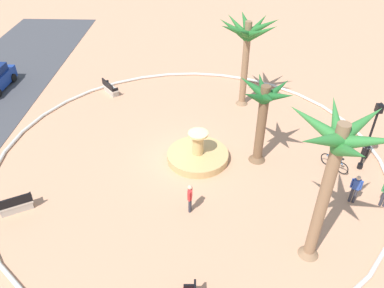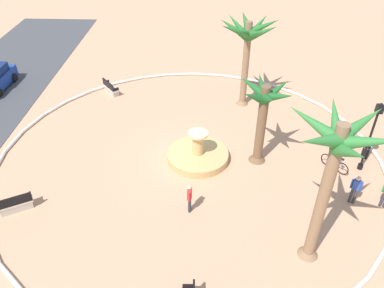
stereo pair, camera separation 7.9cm
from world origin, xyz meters
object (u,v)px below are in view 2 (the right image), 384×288
(fountain, at_px, (198,155))
(palm_tree_by_curb, at_px, (263,108))
(bicycle_by_lamppost, at_px, (335,164))
(person_cyclist_helmet, at_px, (355,188))
(palm_tree_mid_plaza, at_px, (248,38))
(trash_bin, at_px, (366,152))
(bicycle_red_frame, at_px, (338,139))
(bench_west, at_px, (111,89))
(person_pedestrian_stroll, at_px, (190,197))
(bench_east, at_px, (16,205))
(lamppost, at_px, (372,132))
(palm_tree_near_fountain, at_px, (334,161))

(fountain, height_order, palm_tree_by_curb, palm_tree_by_curb)
(bicycle_by_lamppost, xyz_separation_m, person_cyclist_helmet, (-2.54, -0.22, 0.55))
(bicycle_by_lamppost, bearing_deg, palm_tree_mid_plaza, 32.96)
(trash_bin, height_order, bicycle_red_frame, bicycle_red_frame)
(bench_west, distance_m, trash_bin, 17.57)
(bench_west, height_order, bicycle_by_lamppost, bench_west)
(person_cyclist_helmet, height_order, person_pedestrian_stroll, person_cyclist_helmet)
(bench_east, height_order, trash_bin, bench_east)
(palm_tree_mid_plaza, xyz_separation_m, bicycle_by_lamppost, (-7.03, -4.56, -4.36))
(fountain, height_order, bench_east, fountain)
(bench_west, bearing_deg, lamppost, -117.38)
(bench_east, bearing_deg, person_cyclist_helmet, -85.77)
(trash_bin, bearing_deg, bicycle_red_frame, 47.40)
(bicycle_by_lamppost, bearing_deg, palm_tree_by_curb, 80.90)
(bicycle_red_frame, height_order, person_pedestrian_stroll, person_pedestrian_stroll)
(lamppost, xyz_separation_m, person_pedestrian_stroll, (-3.55, 9.24, -1.55))
(bench_west, bearing_deg, bicycle_by_lamppost, -120.14)
(bicycle_red_frame, bearing_deg, palm_tree_mid_plaza, 48.77)
(lamppost, bearing_deg, person_pedestrian_stroll, 111.00)
(bench_east, bearing_deg, trash_bin, -74.84)
(bench_west, distance_m, bicycle_by_lamppost, 16.27)
(palm_tree_by_curb, height_order, palm_tree_mid_plaza, palm_tree_mid_plaza)
(palm_tree_by_curb, distance_m, bench_west, 12.83)
(palm_tree_near_fountain, distance_m, bicycle_by_lamppost, 7.91)
(trash_bin, height_order, bicycle_by_lamppost, bicycle_by_lamppost)
(palm_tree_near_fountain, xyz_separation_m, trash_bin, (6.97, -4.62, -4.74))
(palm_tree_near_fountain, relative_size, bench_east, 4.22)
(palm_tree_near_fountain, xyz_separation_m, person_cyclist_helmet, (3.25, -2.78, -4.19))
(bicycle_red_frame, height_order, bicycle_by_lamppost, same)
(trash_bin, distance_m, person_cyclist_helmet, 4.18)
(bench_west, bearing_deg, trash_bin, -113.44)
(trash_bin, relative_size, bicycle_by_lamppost, 0.55)
(palm_tree_mid_plaza, xyz_separation_m, lamppost, (-6.91, -6.03, -2.29))
(palm_tree_near_fountain, bearing_deg, person_cyclist_helmet, -40.56)
(palm_tree_by_curb, bearing_deg, bench_east, 110.17)
(bicycle_red_frame, xyz_separation_m, person_cyclist_helmet, (-4.87, 0.58, 0.55))
(palm_tree_by_curb, height_order, person_pedestrian_stroll, palm_tree_by_curb)
(bench_east, xyz_separation_m, bench_west, (11.91, -2.05, 0.00))
(palm_tree_near_fountain, distance_m, trash_bin, 9.61)
(bench_east, relative_size, person_pedestrian_stroll, 1.02)
(lamppost, bearing_deg, palm_tree_mid_plaza, 41.12)
(bicycle_red_frame, distance_m, person_cyclist_helmet, 4.94)
(bench_west, bearing_deg, palm_tree_near_fountain, -140.50)
(trash_bin, distance_m, bicycle_red_frame, 1.71)
(palm_tree_by_curb, bearing_deg, fountain, 91.41)
(bicycle_red_frame, height_order, person_cyclist_helmet, person_cyclist_helmet)
(palm_tree_by_curb, distance_m, bench_east, 13.14)
(palm_tree_near_fountain, xyz_separation_m, person_pedestrian_stroll, (2.36, 5.20, -4.22))
(palm_tree_mid_plaza, distance_m, lamppost, 9.45)
(fountain, xyz_separation_m, palm_tree_near_fountain, (-6.37, -4.92, 4.84))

